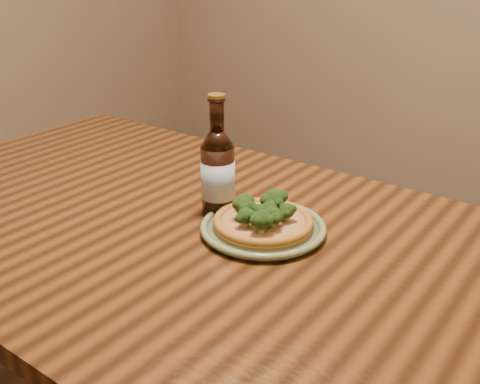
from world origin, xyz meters
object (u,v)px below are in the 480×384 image
Objects in this scene: pizza at (263,219)px; table at (193,264)px; plate at (263,228)px; beer_bottle at (218,172)px.

table is at bearing -156.32° from pizza.
beer_bottle is at bearing 173.51° from plate.
plate is 0.15m from beer_bottle.
beer_bottle is (-0.13, 0.02, 0.07)m from pizza.
pizza reaches higher than plate.
beer_bottle reaches higher than plate.
table is 0.20m from beer_bottle.
plate is (0.14, 0.06, 0.10)m from table.
table is 7.97× the size of pizza.
table is 0.19m from pizza.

